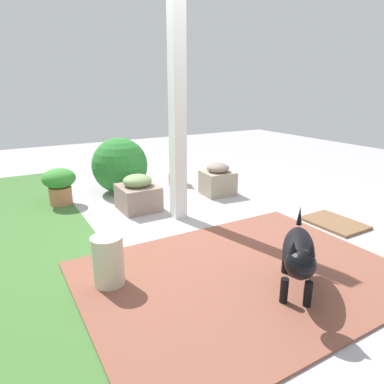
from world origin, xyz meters
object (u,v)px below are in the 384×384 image
object	(u,v)px
doormat	(334,223)
stone_planter_mid	(138,194)
round_shrub	(120,165)
stone_planter_nearest	(218,180)
ceramic_urn	(108,262)
terracotta_pot_broad	(59,184)
dog	(299,253)
terracotta_pot_spiky	(178,169)
porch_pillar	(177,98)

from	to	relation	value
doormat	stone_planter_mid	bearing A→B (deg)	47.50
stone_planter_mid	round_shrub	xyz separation A→B (m)	(0.77, -0.06, 0.18)
stone_planter_nearest	ceramic_urn	distance (m)	2.42
terracotta_pot_broad	dog	size ratio (longest dim) A/B	0.67
terracotta_pot_spiky	stone_planter_nearest	bearing A→B (deg)	-161.36
ceramic_urn	doormat	size ratio (longest dim) A/B	0.65
dog	porch_pillar	bearing A→B (deg)	-0.02
stone_planter_mid	dog	distance (m)	2.23
round_shrub	ceramic_urn	bearing A→B (deg)	158.85
stone_planter_nearest	stone_planter_mid	world-z (taller)	stone_planter_nearest
porch_pillar	stone_planter_mid	bearing A→B (deg)	32.94
terracotta_pot_spiky	porch_pillar	bearing A→B (deg)	152.47
stone_planter_nearest	round_shrub	distance (m)	1.34
stone_planter_nearest	terracotta_pot_spiky	distance (m)	0.74
stone_planter_mid	dog	size ratio (longest dim) A/B	0.71
round_shrub	dog	distance (m)	2.99
stone_planter_nearest	round_shrub	xyz separation A→B (m)	(0.76, 1.09, 0.17)
stone_planter_mid	terracotta_pot_spiky	xyz separation A→B (m)	(0.71, -0.91, 0.05)
ceramic_urn	stone_planter_nearest	bearing A→B (deg)	-53.24
ceramic_urn	doormat	world-z (taller)	ceramic_urn
porch_pillar	stone_planter_mid	distance (m)	1.22
round_shrub	ceramic_urn	xyz separation A→B (m)	(-2.21, 0.85, -0.18)
terracotta_pot_broad	dog	distance (m)	3.04
ceramic_urn	terracotta_pot_broad	bearing A→B (deg)	-1.09
stone_planter_mid	doormat	size ratio (longest dim) A/B	0.79
porch_pillar	terracotta_pot_broad	distance (m)	1.84
doormat	dog	bearing A→B (deg)	118.47
terracotta_pot_spiky	ceramic_urn	size ratio (longest dim) A/B	1.28
round_shrub	terracotta_pot_spiky	bearing A→B (deg)	-94.02
stone_planter_mid	terracotta_pot_spiky	world-z (taller)	terracotta_pot_spiky
dog	doormat	bearing A→B (deg)	-61.53
ceramic_urn	doormat	distance (m)	2.43
porch_pillar	stone_planter_nearest	xyz separation A→B (m)	(0.47, -0.85, -1.09)
terracotta_pot_spiky	ceramic_urn	xyz separation A→B (m)	(-2.15, 1.71, -0.04)
stone_planter_nearest	terracotta_pot_spiky	size ratio (longest dim) A/B	0.87
terracotta_pot_spiky	dog	xyz separation A→B (m)	(-2.92, 0.61, 0.08)
stone_planter_mid	terracotta_pot_broad	bearing A→B (deg)	49.46
terracotta_pot_broad	ceramic_urn	distance (m)	2.09
porch_pillar	terracotta_pot_broad	xyz separation A→B (m)	(1.11, 1.06, -1.02)
round_shrub	stone_planter_mid	bearing A→B (deg)	175.93
dog	terracotta_pot_broad	bearing A→B (deg)	20.30
terracotta_pot_broad	ceramic_urn	bearing A→B (deg)	178.91
dog	ceramic_urn	distance (m)	1.34
porch_pillar	doormat	size ratio (longest dim) A/B	4.29
stone_planter_mid	terracotta_pot_spiky	size ratio (longest dim) A/B	0.96
stone_planter_nearest	dog	xyz separation A→B (m)	(-2.22, 0.85, 0.12)
porch_pillar	terracotta_pot_spiky	xyz separation A→B (m)	(1.17, -0.61, -1.05)
dog	terracotta_pot_spiky	bearing A→B (deg)	-11.83
stone_planter_nearest	terracotta_pot_broad	distance (m)	2.01
round_shrub	ceramic_urn	world-z (taller)	round_shrub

